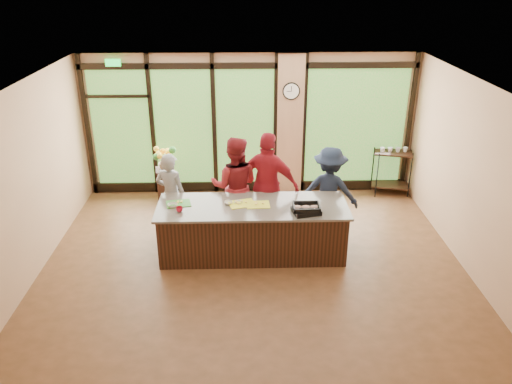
{
  "coord_description": "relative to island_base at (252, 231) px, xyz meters",
  "views": [
    {
      "loc": [
        -0.15,
        -7.2,
        4.58
      ],
      "look_at": [
        0.06,
        0.4,
        1.12
      ],
      "focal_mm": 35.0,
      "sensor_mm": 36.0,
      "label": 1
    }
  ],
  "objects": [
    {
      "name": "right_wall",
      "position": [
        3.5,
        -0.3,
        1.06
      ],
      "size": [
        0.0,
        6.0,
        6.0
      ],
      "primitive_type": "plane",
      "rotation": [
        1.57,
        0.0,
        -1.57
      ],
      "color": "tan",
      "rests_on": "floor"
    },
    {
      "name": "left_wall",
      "position": [
        -3.5,
        -0.3,
        1.06
      ],
      "size": [
        0.0,
        6.0,
        6.0
      ],
      "primitive_type": "plane",
      "rotation": [
        1.57,
        0.0,
        1.57
      ],
      "color": "tan",
      "rests_on": "floor"
    },
    {
      "name": "cutting_board_center",
      "position": [
        -0.18,
        0.06,
        0.49
      ],
      "size": [
        0.5,
        0.42,
        0.01
      ],
      "primitive_type": "cube",
      "rotation": [
        0.0,
        0.0,
        0.26
      ],
      "color": "yellow",
      "rests_on": "countertop"
    },
    {
      "name": "flower_vase",
      "position": [
        -1.76,
        2.1,
        0.45
      ],
      "size": [
        0.28,
        0.28,
        0.27
      ],
      "primitive_type": "imported",
      "rotation": [
        0.0,
        0.0,
        -0.1
      ],
      "color": "#896C4B",
      "rests_on": "flower_stand"
    },
    {
      "name": "back_wall",
      "position": [
        0.0,
        2.7,
        1.06
      ],
      "size": [
        7.0,
        0.0,
        7.0
      ],
      "primitive_type": "plane",
      "rotation": [
        1.57,
        0.0,
        0.0
      ],
      "color": "tan",
      "rests_on": "floor"
    },
    {
      "name": "prep_bowl_near",
      "position": [
        -1.33,
        -0.01,
        0.51
      ],
      "size": [
        0.22,
        0.22,
        0.05
      ],
      "primitive_type": "imported",
      "rotation": [
        0.0,
        0.0,
        -0.44
      ],
      "color": "silver",
      "rests_on": "countertop"
    },
    {
      "name": "cutting_board_left",
      "position": [
        -1.25,
        0.09,
        0.49
      ],
      "size": [
        0.46,
        0.38,
        0.01
      ],
      "primitive_type": "cube",
      "rotation": [
        0.0,
        0.0,
        0.21
      ],
      "color": "#3B8831",
      "rests_on": "countertop"
    },
    {
      "name": "countertop",
      "position": [
        0.0,
        0.0,
        0.46
      ],
      "size": [
        3.2,
        1.1,
        0.04
      ],
      "primitive_type": "cube",
      "color": "#6D655A",
      "rests_on": "island_base"
    },
    {
      "name": "prep_bowl_far",
      "position": [
        -0.23,
        0.09,
        0.5
      ],
      "size": [
        0.18,
        0.18,
        0.03
      ],
      "primitive_type": "imported",
      "rotation": [
        0.0,
        0.0,
        -0.42
      ],
      "color": "silver",
      "rests_on": "countertop"
    },
    {
      "name": "roasting_pan",
      "position": [
        0.87,
        -0.3,
        0.52
      ],
      "size": [
        0.5,
        0.43,
        0.08
      ],
      "primitive_type": "cube",
      "rotation": [
        0.0,
        0.0,
        0.25
      ],
      "color": "black",
      "rests_on": "countertop"
    },
    {
      "name": "cook_midleft",
      "position": [
        -0.3,
        0.81,
        0.49
      ],
      "size": [
        0.97,
        0.79,
        1.86
      ],
      "primitive_type": "imported",
      "rotation": [
        0.0,
        0.0,
        3.04
      ],
      "color": "maroon",
      "rests_on": "floor"
    },
    {
      "name": "prep_bowl_mid",
      "position": [
        -0.4,
        0.06,
        0.5
      ],
      "size": [
        0.17,
        0.17,
        0.04
      ],
      "primitive_type": "imported",
      "rotation": [
        0.0,
        0.0,
        0.17
      ],
      "color": "silver",
      "rests_on": "countertop"
    },
    {
      "name": "bar_cart",
      "position": [
        3.06,
        2.43,
        0.2
      ],
      "size": [
        0.86,
        0.62,
        1.07
      ],
      "rotation": [
        0.0,
        0.0,
        -0.24
      ],
      "color": "black",
      "rests_on": "floor"
    },
    {
      "name": "red_ramekin",
      "position": [
        -1.2,
        -0.2,
        0.52
      ],
      "size": [
        0.14,
        0.14,
        0.09
      ],
      "primitive_type": "imported",
      "rotation": [
        0.0,
        0.0,
        -0.38
      ],
      "color": "#A31025",
      "rests_on": "countertop"
    },
    {
      "name": "flower_stand",
      "position": [
        -1.76,
        2.1,
        -0.06
      ],
      "size": [
        0.44,
        0.44,
        0.76
      ],
      "primitive_type": "cube",
      "rotation": [
        0.0,
        0.0,
        0.18
      ],
      "color": "black",
      "rests_on": "floor"
    },
    {
      "name": "cook_left",
      "position": [
        -1.45,
        0.69,
        0.36
      ],
      "size": [
        0.69,
        0.58,
        1.61
      ],
      "primitive_type": "imported",
      "rotation": [
        0.0,
        0.0,
        2.75
      ],
      "color": "gray",
      "rests_on": "floor"
    },
    {
      "name": "island_base",
      "position": [
        0.0,
        0.0,
        0.0
      ],
      "size": [
        3.1,
        1.0,
        0.88
      ],
      "primitive_type": "cube",
      "color": "black",
      "rests_on": "floor"
    },
    {
      "name": "cutting_board_right",
      "position": [
        0.09,
        0.02,
        0.49
      ],
      "size": [
        0.4,
        0.31,
        0.01
      ],
      "primitive_type": "cube",
      "rotation": [
        0.0,
        0.0,
        0.05
      ],
      "color": "yellow",
      "rests_on": "countertop"
    },
    {
      "name": "cook_midright",
      "position": [
        0.3,
        0.72,
        0.54
      ],
      "size": [
        1.24,
        0.89,
        1.95
      ],
      "primitive_type": "imported",
      "rotation": [
        0.0,
        0.0,
        2.74
      ],
      "color": "maroon",
      "rests_on": "floor"
    },
    {
      "name": "floor",
      "position": [
        0.0,
        -0.3,
        -0.44
      ],
      "size": [
        7.0,
        7.0,
        0.0
      ],
      "primitive_type": "plane",
      "color": "#50341C",
      "rests_on": "ground"
    },
    {
      "name": "mixing_bowl",
      "position": [
        0.86,
        -0.24,
        0.52
      ],
      "size": [
        0.43,
        0.43,
        0.08
      ],
      "primitive_type": "imported",
      "rotation": [
        0.0,
        0.0,
        -0.4
      ],
      "color": "silver",
      "rests_on": "countertop"
    },
    {
      "name": "ceiling",
      "position": [
        0.0,
        -0.3,
        2.56
      ],
      "size": [
        7.0,
        7.0,
        0.0
      ],
      "primitive_type": "plane",
      "rotation": [
        3.14,
        0.0,
        0.0
      ],
      "color": "silver",
      "rests_on": "back_wall"
    },
    {
      "name": "wall_clock",
      "position": [
        0.85,
        2.57,
        1.81
      ],
      "size": [
        0.36,
        0.04,
        0.36
      ],
      "color": "black",
      "rests_on": "window_wall"
    },
    {
      "name": "cook_right",
      "position": [
        1.42,
        0.76,
        0.39
      ],
      "size": [
        1.2,
        0.9,
        1.66
      ],
      "primitive_type": "imported",
      "rotation": [
        0.0,
        0.0,
        2.85
      ],
      "color": "#161F32",
      "rests_on": "floor"
    },
    {
      "name": "window_wall",
      "position": [
        0.16,
        2.65,
        0.95
      ],
      "size": [
        6.9,
        0.12,
        3.0
      ],
      "color": "tan",
      "rests_on": "floor"
    }
  ]
}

